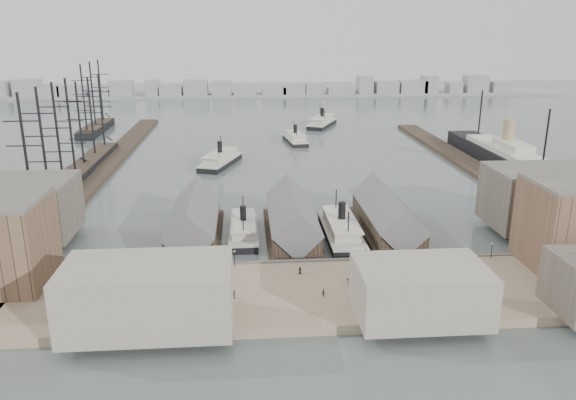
{
  "coord_description": "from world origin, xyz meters",
  "views": [
    {
      "loc": [
        -12.01,
        -124.74,
        54.27
      ],
      "look_at": [
        0.0,
        30.0,
        6.0
      ],
      "focal_mm": 35.0,
      "sensor_mm": 36.0,
      "label": 1
    }
  ],
  "objects": [
    {
      "name": "ferry_shed_east",
      "position": [
        26.0,
        16.88,
        4.64
      ],
      "size": [
        14.0,
        42.0,
        12.6
      ],
      "color": "#2D231C",
      "rests_on": "ground"
    },
    {
      "name": "pedestrian_0",
      "position": [
        -55.18,
        -11.64,
        2.82
      ],
      "size": [
        0.73,
        0.72,
        1.63
      ],
      "primitive_type": "imported",
      "rotation": [
        0.0,
        0.0,
        3.89
      ],
      "color": "black",
      "rests_on": "quay"
    },
    {
      "name": "pedestrian_5",
      "position": [
        3.04,
        -23.29,
        2.81
      ],
      "size": [
        0.73,
        0.72,
        1.63
      ],
      "primitive_type": "imported",
      "rotation": [
        0.0,
        0.0,
        5.52
      ],
      "color": "black",
      "rests_on": "quay"
    },
    {
      "name": "street_bldg_center",
      "position": [
        20.0,
        -32.0,
        7.0
      ],
      "size": [
        24.0,
        16.0,
        10.0
      ],
      "primitive_type": "cube",
      "color": "gray",
      "rests_on": "quay"
    },
    {
      "name": "pedestrian_6",
      "position": [
        16.04,
        -12.67,
        2.89
      ],
      "size": [
        1.07,
        1.1,
        1.79
      ],
      "primitive_type": "imported",
      "rotation": [
        0.0,
        0.0,
        4.02
      ],
      "color": "black",
      "rests_on": "quay"
    },
    {
      "name": "quay",
      "position": [
        0.0,
        -20.0,
        1.0
      ],
      "size": [
        180.0,
        30.0,
        2.0
      ],
      "primitive_type": "cube",
      "color": "#8C775E",
      "rests_on": "ground"
    },
    {
      "name": "lamp_post_far_e",
      "position": [
        45.0,
        -7.0,
        4.71
      ],
      "size": [
        0.44,
        0.44,
        3.92
      ],
      "color": "black",
      "rests_on": "quay"
    },
    {
      "name": "ocean_steamer",
      "position": [
        92.0,
        87.37,
        4.12
      ],
      "size": [
        13.11,
        95.83,
        19.17
      ],
      "color": "black",
      "rests_on": "ground"
    },
    {
      "name": "ferry_open_near",
      "position": [
        -22.25,
        98.67,
        2.47
      ],
      "size": [
        17.87,
        30.82,
        10.55
      ],
      "rotation": [
        0.0,
        0.0,
        -0.33
      ],
      "color": "black",
      "rests_on": "ground"
    },
    {
      "name": "tram",
      "position": [
        56.1,
        -17.29,
        3.71
      ],
      "size": [
        3.67,
        9.65,
        3.35
      ],
      "rotation": [
        0.0,
        0.0,
        -0.13
      ],
      "color": "black",
      "rests_on": "quay"
    },
    {
      "name": "sailing_ship_mid",
      "position": [
        -74.18,
        108.36,
        2.48
      ],
      "size": [
        8.43,
        48.68,
        34.64
      ],
      "color": "black",
      "rests_on": "ground"
    },
    {
      "name": "pedestrian_1",
      "position": [
        -46.9,
        -19.69,
        2.81
      ],
      "size": [
        1.0,
        0.98,
        1.63
      ],
      "primitive_type": "imported",
      "rotation": [
        0.0,
        0.0,
        3.85
      ],
      "color": "black",
      "rests_on": "quay"
    },
    {
      "name": "ferry_shed_west",
      "position": [
        -26.0,
        16.88,
        4.64
      ],
      "size": [
        14.0,
        42.0,
        12.6
      ],
      "color": "#2D231C",
      "rests_on": "ground"
    },
    {
      "name": "horse_cart_right",
      "position": [
        12.14,
        -18.5,
        2.86
      ],
      "size": [
        4.88,
        2.6,
        1.73
      ],
      "rotation": [
        0.0,
        0.0,
        1.8
      ],
      "color": "black",
      "rests_on": "quay"
    },
    {
      "name": "ground",
      "position": [
        0.0,
        0.0,
        0.0
      ],
      "size": [
        900.0,
        900.0,
        0.0
      ],
      "primitive_type": "plane",
      "color": "#4A5554",
      "rests_on": "ground"
    },
    {
      "name": "seawall",
      "position": [
        0.0,
        -5.2,
        1.15
      ],
      "size": [
        180.0,
        1.2,
        2.3
      ],
      "primitive_type": "cube",
      "color": "#59544C",
      "rests_on": "ground"
    },
    {
      "name": "street_bldg_west",
      "position": [
        -30.0,
        -32.0,
        8.0
      ],
      "size": [
        30.0,
        16.0,
        12.0
      ],
      "primitive_type": "cube",
      "color": "gray",
      "rests_on": "quay"
    },
    {
      "name": "warehouse_west_back",
      "position": [
        -70.0,
        18.0,
        9.0
      ],
      "size": [
        26.0,
        20.0,
        14.0
      ],
      "primitive_type": "cube",
      "color": "#60564C",
      "rests_on": "west_land"
    },
    {
      "name": "west_wharf",
      "position": [
        -68.0,
        100.0,
        0.8
      ],
      "size": [
        10.0,
        220.0,
        1.6
      ],
      "primitive_type": "cube",
      "color": "#2D231C",
      "rests_on": "ground"
    },
    {
      "name": "horse_cart_center",
      "position": [
        -19.9,
        -19.18,
        2.76
      ],
      "size": [
        4.86,
        2.47,
        1.42
      ],
      "rotation": [
        0.0,
        0.0,
        1.27
      ],
      "color": "black",
      "rests_on": "quay"
    },
    {
      "name": "lamp_post_near_e",
      "position": [
        15.0,
        -7.0,
        4.71
      ],
      "size": [
        0.44,
        0.44,
        3.92
      ],
      "color": "black",
      "rests_on": "quay"
    },
    {
      "name": "pedestrian_4",
      "position": [
        -0.61,
        -12.1,
        2.82
      ],
      "size": [
        0.95,
        0.84,
        1.63
      ],
      "primitive_type": "imported",
      "rotation": [
        0.0,
        0.0,
        0.5
      ],
      "color": "black",
      "rests_on": "quay"
    },
    {
      "name": "far_shore",
      "position": [
        -2.07,
        334.14,
        3.91
      ],
      "size": [
        500.0,
        40.0,
        15.72
      ],
      "color": "gray",
      "rests_on": "ground"
    },
    {
      "name": "pedestrian_8",
      "position": [
        33.39,
        -16.25,
        2.86
      ],
      "size": [
        0.8,
        1.09,
        1.72
      ],
      "primitive_type": "imported",
      "rotation": [
        0.0,
        0.0,
        5.14
      ],
      "color": "black",
      "rests_on": "quay"
    },
    {
      "name": "horse_cart_left",
      "position": [
        -47.06,
        -16.53,
        2.8
      ],
      "size": [
        4.5,
        3.91,
        1.56
      ],
      "rotation": [
        0.0,
        0.0,
        0.91
      ],
      "color": "black",
      "rests_on": "quay"
    },
    {
      "name": "east_wharf",
      "position": [
        78.0,
        90.0,
        0.8
      ],
      "size": [
        10.0,
        180.0,
        1.6
      ],
      "primitive_type": "cube",
      "color": "#2D231C",
      "rests_on": "ground"
    },
    {
      "name": "pedestrian_3",
      "position": [
        -14.93,
        -22.6,
        2.87
      ],
      "size": [
        0.73,
        1.1,
        1.73
      ],
      "primitive_type": "imported",
      "rotation": [
        0.0,
        0.0,
        1.24
      ],
      "color": "black",
      "rests_on": "quay"
    },
    {
      "name": "ferry_docked_east",
      "position": [
        13.0,
        13.97,
        2.49
      ],
      "size": [
        8.93,
        29.77,
        10.63
      ],
      "color": "black",
      "rests_on": "ground"
    },
    {
      "name": "sailing_ship_near",
      "position": [
        -74.09,
        57.46,
        2.71
      ],
      "size": [
        8.99,
        61.91,
        36.94
      ],
      "color": "black",
      "rests_on": "ground"
    },
    {
      "name": "pedestrian_7",
      "position": [
        35.55,
        -26.18,
        2.79
      ],
      "size": [
        0.64,
        1.05,
        1.57
      ],
      "primitive_type": "imported",
      "rotation": [
        0.0,
        0.0,
        1.63
      ],
      "color": "black",
      "rests_on": "quay"
    },
    {
      "name": "ferry_docked_west",
      "position": [
        -13.0,
        17.23,
        2.14
      ],
      "size": [
        7.65,
        25.51,
        9.11
      ],
      "color": "black",
      "rests_on": "ground"
    },
    {
      "name": "lamp_post_near_w",
      "position": [
        -15.0,
        -7.0,
        4.71
      ],
      "size": [
        0.44,
        0.44,
        3.92
      ],
      "color": "black",
      "rests_on": "quay"
    },
    {
      "name": "lamp_post_far_w",
      "position": [
        -45.0,
        -7.0,
        4.71
      ],
      "size": [
        0.44,
        0.44,
        3.92
      ],
      "color": "black",
      "rests_on": "quay"
    },
    {
      "name": "ferry_open_far",
      "position": [
        31.41,
        187.19,
        2.59
      ],
      "size": [
        21.04,
        32.06,
        11.05
      ],
      "rotation": [
        0.0,
        0.0,
        -0.42
      ],
      "color": "black",
      "rests_on": "ground"
    },
    {
      "name": "warehouse_east_back",
      "position": [
        68.0,
        15.0,
        9.5
      ],
      "size": [
        28.0,
        20.0,
        15.0
      ],
      "primitive_type": "cube",
      "color": "#60564C",
      "rests_on": "east_land"
    },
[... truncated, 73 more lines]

